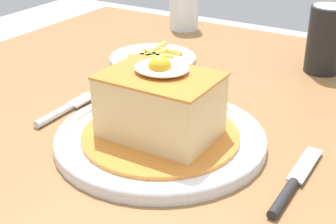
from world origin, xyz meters
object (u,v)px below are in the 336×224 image
knife (290,188)px  soda_can (325,40)px  side_plate_fries (153,58)px  fork (63,110)px  main_plate (160,138)px  drinking_glass (184,10)px

knife → soda_can: bearing=100.7°
soda_can → side_plate_fries: soda_can is taller
fork → main_plate: bearing=-0.5°
soda_can → side_plate_fries: bearing=-159.3°
soda_can → drinking_glass: bearing=162.7°
side_plate_fries → knife: bearing=-37.9°
main_plate → drinking_glass: drinking_glass is taller
knife → drinking_glass: size_ratio=1.57×
main_plate → soda_can: bearing=74.0°
soda_can → side_plate_fries: 0.33m
main_plate → fork: main_plate is taller
soda_can → knife: bearing=-79.3°
main_plate → knife: main_plate is taller
knife → side_plate_fries: side_plate_fries is taller
drinking_glass → main_plate: bearing=-63.8°
fork → knife: (0.37, -0.02, 0.00)m
main_plate → fork: 0.18m
drinking_glass → knife: bearing=-50.1°
fork → drinking_glass: bearing=97.8°
main_plate → soda_can: 0.41m
soda_can → drinking_glass: (-0.36, 0.11, -0.02)m
drinking_glass → side_plate_fries: size_ratio=0.62×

